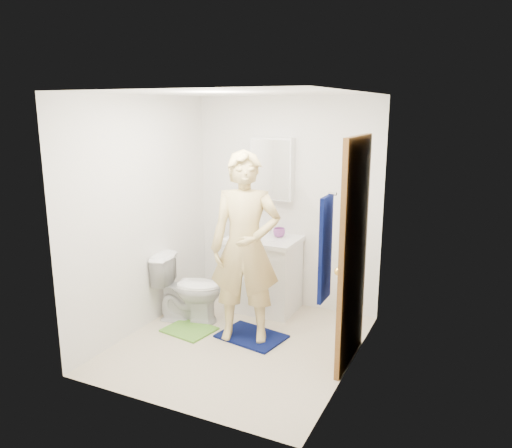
{
  "coord_description": "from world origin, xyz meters",
  "views": [
    {
      "loc": [
        2.09,
        -4.01,
        2.28
      ],
      "look_at": [
        0.07,
        0.25,
        1.17
      ],
      "focal_mm": 35.0,
      "sensor_mm": 36.0,
      "label": 1
    }
  ],
  "objects_px": {
    "soap_dispenser": "(239,226)",
    "man": "(245,248)",
    "vanity_cabinet": "(264,276)",
    "toilet": "(188,288)",
    "medicine_cabinet": "(272,169)",
    "toothbrush_cup": "(279,233)",
    "towel": "(325,249)"
  },
  "relations": [
    {
      "from": "soap_dispenser",
      "to": "man",
      "type": "bearing_deg",
      "value": -58.88
    },
    {
      "from": "vanity_cabinet",
      "to": "toilet",
      "type": "xyz_separation_m",
      "value": [
        -0.61,
        -0.63,
        -0.03
      ]
    },
    {
      "from": "medicine_cabinet",
      "to": "man",
      "type": "relative_size",
      "value": 0.37
    },
    {
      "from": "medicine_cabinet",
      "to": "soap_dispenser",
      "type": "xyz_separation_m",
      "value": [
        -0.3,
        -0.25,
        -0.64
      ]
    },
    {
      "from": "soap_dispenser",
      "to": "toothbrush_cup",
      "type": "relative_size",
      "value": 1.58
    },
    {
      "from": "soap_dispenser",
      "to": "toothbrush_cup",
      "type": "distance_m",
      "value": 0.47
    },
    {
      "from": "toilet",
      "to": "towel",
      "type": "bearing_deg",
      "value": -127.69
    },
    {
      "from": "toothbrush_cup",
      "to": "toilet",
      "type": "bearing_deg",
      "value": -136.28
    },
    {
      "from": "vanity_cabinet",
      "to": "soap_dispenser",
      "type": "bearing_deg",
      "value": -176.0
    },
    {
      "from": "vanity_cabinet",
      "to": "man",
      "type": "height_order",
      "value": "man"
    },
    {
      "from": "toilet",
      "to": "man",
      "type": "bearing_deg",
      "value": -113.78
    },
    {
      "from": "toilet",
      "to": "soap_dispenser",
      "type": "bearing_deg",
      "value": -38.9
    },
    {
      "from": "vanity_cabinet",
      "to": "medicine_cabinet",
      "type": "relative_size",
      "value": 1.14
    },
    {
      "from": "medicine_cabinet",
      "to": "soap_dispenser",
      "type": "relative_size",
      "value": 3.29
    },
    {
      "from": "medicine_cabinet",
      "to": "vanity_cabinet",
      "type": "bearing_deg",
      "value": -90.0
    },
    {
      "from": "medicine_cabinet",
      "to": "toothbrush_cup",
      "type": "height_order",
      "value": "medicine_cabinet"
    },
    {
      "from": "vanity_cabinet",
      "to": "toothbrush_cup",
      "type": "distance_m",
      "value": 0.53
    },
    {
      "from": "toothbrush_cup",
      "to": "man",
      "type": "bearing_deg",
      "value": -88.92
    },
    {
      "from": "vanity_cabinet",
      "to": "towel",
      "type": "bearing_deg",
      "value": -51.53
    },
    {
      "from": "toilet",
      "to": "toothbrush_cup",
      "type": "relative_size",
      "value": 5.45
    },
    {
      "from": "man",
      "to": "towel",
      "type": "bearing_deg",
      "value": -52.81
    },
    {
      "from": "toilet",
      "to": "soap_dispenser",
      "type": "height_order",
      "value": "soap_dispenser"
    },
    {
      "from": "towel",
      "to": "soap_dispenser",
      "type": "bearing_deg",
      "value": 135.31
    },
    {
      "from": "medicine_cabinet",
      "to": "toilet",
      "type": "height_order",
      "value": "medicine_cabinet"
    },
    {
      "from": "medicine_cabinet",
      "to": "soap_dispenser",
      "type": "height_order",
      "value": "medicine_cabinet"
    },
    {
      "from": "vanity_cabinet",
      "to": "man",
      "type": "relative_size",
      "value": 0.43
    },
    {
      "from": "vanity_cabinet",
      "to": "toothbrush_cup",
      "type": "relative_size",
      "value": 5.93
    },
    {
      "from": "medicine_cabinet",
      "to": "toothbrush_cup",
      "type": "distance_m",
      "value": 0.73
    },
    {
      "from": "medicine_cabinet",
      "to": "toothbrush_cup",
      "type": "relative_size",
      "value": 5.19
    },
    {
      "from": "vanity_cabinet",
      "to": "medicine_cabinet",
      "type": "height_order",
      "value": "medicine_cabinet"
    },
    {
      "from": "towel",
      "to": "toilet",
      "type": "bearing_deg",
      "value": 154.54
    },
    {
      "from": "medicine_cabinet",
      "to": "toilet",
      "type": "xyz_separation_m",
      "value": [
        -0.61,
        -0.86,
        -1.23
      ]
    }
  ]
}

